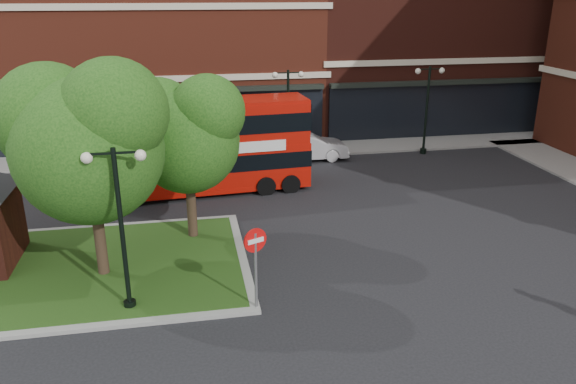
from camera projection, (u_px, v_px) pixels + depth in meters
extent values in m
plane|color=black|center=(312.00, 295.00, 17.51)|extent=(120.00, 120.00, 0.00)
cube|color=slate|center=(248.00, 152.00, 32.73)|extent=(44.00, 3.00, 0.12)
cube|color=maroon|center=(107.00, 22.00, 35.90)|extent=(26.00, 12.00, 14.00)
cube|color=#471911|center=(431.00, 4.00, 39.41)|extent=(18.00, 12.00, 16.00)
cube|color=gray|center=(60.00, 272.00, 18.86)|extent=(12.60, 7.60, 0.12)
cube|color=#19380F|center=(60.00, 271.00, 18.85)|extent=(12.00, 7.00, 0.15)
cylinder|color=#2D2116|center=(98.00, 222.00, 18.01)|extent=(0.36, 0.36, 3.92)
sphere|color=#164010|center=(89.00, 151.00, 17.20)|extent=(4.60, 4.60, 4.60)
sphere|color=#164010|center=(50.00, 118.00, 17.33)|extent=(3.45, 3.45, 3.45)
sphere|color=#164010|center=(114.00, 112.00, 16.51)|extent=(3.22, 3.22, 3.22)
cylinder|color=#2D2116|center=(191.00, 196.00, 20.92)|extent=(0.36, 0.36, 3.47)
sphere|color=#164010|center=(187.00, 141.00, 20.21)|extent=(3.80, 3.80, 3.80)
sphere|color=#164010|center=(159.00, 117.00, 20.29)|extent=(2.85, 2.85, 2.85)
sphere|color=#164010|center=(208.00, 112.00, 19.61)|extent=(2.66, 2.66, 2.66)
cylinder|color=black|center=(122.00, 233.00, 15.88)|extent=(0.14, 0.14, 5.00)
cylinder|color=black|center=(130.00, 305.00, 16.68)|extent=(0.36, 0.36, 0.30)
cube|color=black|center=(113.00, 153.00, 15.08)|extent=(1.40, 0.06, 0.06)
sphere|color=#F2EACC|center=(87.00, 158.00, 14.99)|extent=(0.32, 0.32, 0.32)
sphere|color=#F2EACC|center=(140.00, 155.00, 15.24)|extent=(0.32, 0.32, 0.32)
cylinder|color=black|center=(288.00, 117.00, 30.40)|extent=(0.14, 0.14, 5.00)
cylinder|color=black|center=(288.00, 158.00, 31.20)|extent=(0.36, 0.36, 0.30)
cube|color=black|center=(288.00, 73.00, 29.60)|extent=(1.40, 0.06, 0.06)
sphere|color=#F2EACC|center=(275.00, 75.00, 29.52)|extent=(0.32, 0.32, 0.32)
sphere|color=#F2EACC|center=(301.00, 74.00, 29.76)|extent=(0.32, 0.32, 0.32)
cylinder|color=black|center=(426.00, 111.00, 31.80)|extent=(0.14, 0.14, 5.00)
cylinder|color=black|center=(423.00, 151.00, 32.60)|extent=(0.36, 0.36, 0.30)
cube|color=black|center=(430.00, 69.00, 31.00)|extent=(1.40, 0.06, 0.06)
sphere|color=#F2EACC|center=(418.00, 71.00, 30.92)|extent=(0.32, 0.32, 0.32)
sphere|color=#F2EACC|center=(442.00, 71.00, 31.16)|extent=(0.32, 0.32, 0.32)
cube|color=#AC0F06|center=(202.00, 165.00, 25.99)|extent=(10.04, 3.00, 1.89)
cube|color=#AC0F06|center=(200.00, 125.00, 25.35)|extent=(9.94, 2.97, 1.89)
cube|color=black|center=(200.00, 123.00, 25.32)|extent=(10.04, 3.00, 0.86)
cube|color=silver|center=(204.00, 150.00, 24.61)|extent=(7.41, 0.61, 0.50)
imported|color=silver|center=(245.00, 144.00, 31.74)|extent=(4.32, 1.82, 1.46)
imported|color=silver|center=(306.00, 147.00, 31.17)|extent=(4.67, 1.64, 1.54)
cylinder|color=slate|center=(256.00, 272.00, 16.31)|extent=(0.09, 0.09, 2.50)
cylinder|color=red|center=(255.00, 240.00, 15.96)|extent=(0.69, 0.34, 0.73)
cube|color=white|center=(255.00, 240.00, 15.96)|extent=(0.49, 0.24, 0.14)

